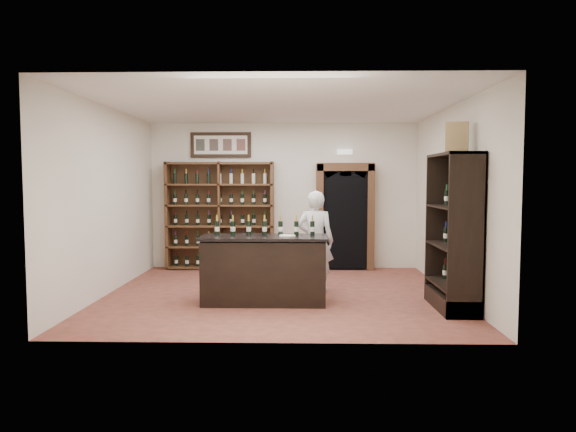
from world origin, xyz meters
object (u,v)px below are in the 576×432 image
(counter_bottle_0, at_px, (217,228))
(tasting_counter, at_px, (264,270))
(side_cabinet, at_px, (455,256))
(wine_shelf, at_px, (220,216))
(shopkeeper, at_px, (315,241))
(wine_crate, at_px, (457,138))

(counter_bottle_0, bearing_deg, tasting_counter, -11.07)
(tasting_counter, xyz_separation_m, side_cabinet, (2.72, -0.30, 0.26))
(wine_shelf, xyz_separation_m, side_cabinet, (3.82, -3.23, -0.35))
(tasting_counter, bearing_deg, shopkeeper, 46.98)
(wine_shelf, distance_m, counter_bottle_0, 2.82)
(wine_shelf, xyz_separation_m, counter_bottle_0, (0.38, -2.79, 0.01))
(side_cabinet, bearing_deg, wine_crate, -124.32)
(wine_shelf, distance_m, shopkeeper, 2.83)
(shopkeeper, bearing_deg, counter_bottle_0, 35.08)
(wine_shelf, height_order, wine_crate, wine_crate)
(side_cabinet, bearing_deg, wine_shelf, 139.79)
(wine_shelf, xyz_separation_m, shopkeeper, (1.89, -2.09, -0.27))
(wine_crate, bearing_deg, tasting_counter, -165.76)
(shopkeeper, height_order, wine_crate, wine_crate)
(tasting_counter, height_order, counter_bottle_0, counter_bottle_0)
(counter_bottle_0, height_order, shopkeeper, shopkeeper)
(tasting_counter, relative_size, counter_bottle_0, 6.27)
(counter_bottle_0, bearing_deg, wine_crate, -7.75)
(tasting_counter, xyz_separation_m, shopkeeper, (0.79, 0.84, 0.33))
(tasting_counter, relative_size, wine_crate, 4.39)
(counter_bottle_0, distance_m, shopkeeper, 1.69)
(shopkeeper, bearing_deg, side_cabinet, 159.55)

